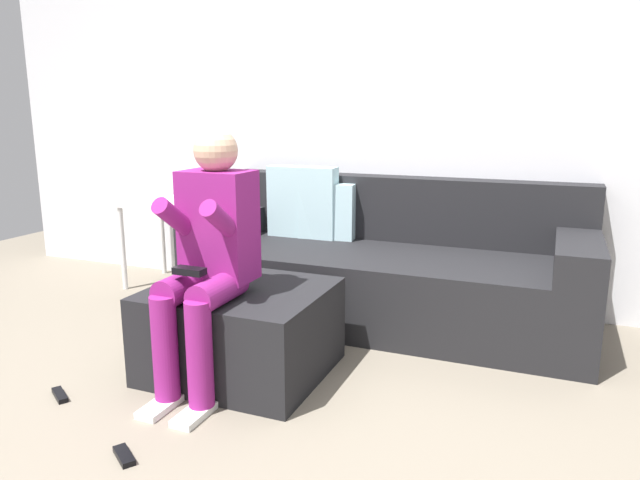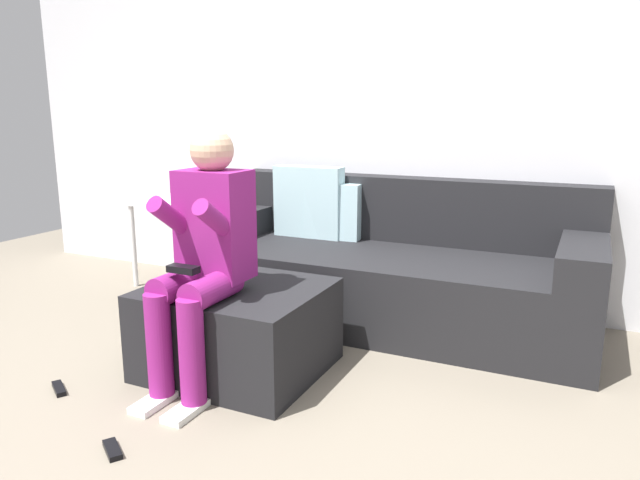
# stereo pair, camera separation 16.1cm
# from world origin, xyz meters

# --- Properties ---
(ground_plane) EXTENTS (7.87, 7.87, 0.00)m
(ground_plane) POSITION_xyz_m (0.00, 0.00, 0.00)
(ground_plane) COLOR slate
(wall_back) EXTENTS (6.05, 0.10, 2.78)m
(wall_back) POSITION_xyz_m (0.00, 2.15, 1.39)
(wall_back) COLOR silver
(wall_back) RESTS_ON ground_plane
(couch_sectional) EXTENTS (2.37, 0.92, 0.91)m
(couch_sectional) POSITION_xyz_m (0.21, 1.70, 0.31)
(couch_sectional) COLOR black
(couch_sectional) RESTS_ON ground_plane
(ottoman) EXTENTS (0.82, 0.73, 0.43)m
(ottoman) POSITION_xyz_m (-0.22, 0.69, 0.22)
(ottoman) COLOR black
(ottoman) RESTS_ON ground_plane
(person_seated) EXTENTS (0.32, 0.61, 1.19)m
(person_seated) POSITION_xyz_m (-0.27, 0.50, 0.66)
(person_seated) COLOR #8C1E72
(person_seated) RESTS_ON ground_plane
(side_table) EXTENTS (0.59, 0.52, 0.63)m
(side_table) POSITION_xyz_m (-1.43, 1.80, 0.54)
(side_table) COLOR white
(side_table) RESTS_ON ground_plane
(remote_near_ottoman) EXTENTS (0.14, 0.12, 0.02)m
(remote_near_ottoman) POSITION_xyz_m (-0.26, -0.14, 0.01)
(remote_near_ottoman) COLOR black
(remote_near_ottoman) RESTS_ON ground_plane
(remote_by_storage_bin) EXTENTS (0.15, 0.11, 0.02)m
(remote_by_storage_bin) POSITION_xyz_m (-0.85, 0.13, 0.01)
(remote_by_storage_bin) COLOR black
(remote_by_storage_bin) RESTS_ON ground_plane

